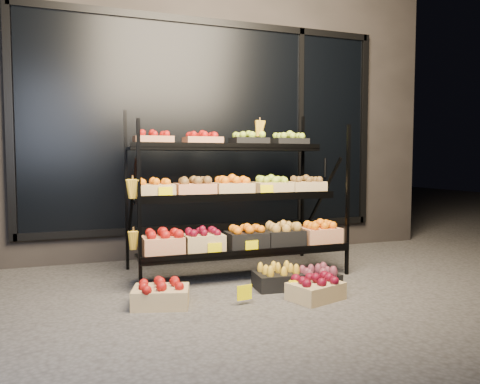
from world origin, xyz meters
name	(u,v)px	position (x,y,z in m)	size (l,w,h in m)	color
ground	(259,288)	(0.00, 0.00, 0.00)	(24.00, 24.00, 0.00)	#514F4C
building	(189,117)	(0.00, 2.59, 1.75)	(6.00, 2.08, 3.50)	#2D2826
display_rack	(235,196)	(-0.02, 0.60, 0.79)	(2.18, 1.02, 1.69)	black
tag_floor_a	(244,297)	(-0.29, -0.40, 0.06)	(0.13, 0.01, 0.12)	#FCE400
tag_floor_b	(296,292)	(0.17, -0.40, 0.06)	(0.13, 0.01, 0.12)	#FCE400
floor_crate_left	(161,294)	(-0.92, -0.20, 0.10)	(0.50, 0.43, 0.21)	tan
floor_crate_midleft	(278,278)	(0.16, -0.06, 0.10)	(0.44, 0.34, 0.21)	black
floor_crate_midright	(316,288)	(0.31, -0.46, 0.10)	(0.49, 0.42, 0.21)	tan
floor_crate_right	(317,279)	(0.49, -0.18, 0.09)	(0.42, 0.35, 0.19)	black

